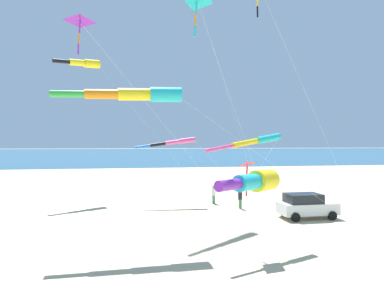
{
  "coord_description": "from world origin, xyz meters",
  "views": [
    {
      "loc": [
        -26.99,
        10.37,
        5.69
      ],
      "look_at": [
        -6.56,
        7.01,
        5.61
      ],
      "focal_mm": 29.63,
      "sensor_mm": 36.0,
      "label": 1
    }
  ],
  "objects_px": {
    "person_adult_flyer": "(214,193)",
    "kite_delta_striped_overhead": "(247,165)",
    "kite_windsock_yellow_midlevel": "(137,94)",
    "cooler_box": "(287,209)",
    "kite_delta_blue_topmost": "(82,24)",
    "kite_windsock_white_trailing": "(174,142)",
    "kite_windsock_green_low_center": "(255,181)",
    "parked_car": "(306,205)",
    "kite_windsock_purple_drifting": "(256,141)",
    "kite_delta_rainbow_low_near": "(197,2)",
    "kite_windsock_red_high_left": "(84,63)",
    "person_child_green_jacket": "(240,197)"
  },
  "relations": [
    {
      "from": "parked_car",
      "to": "kite_windsock_yellow_midlevel",
      "type": "xyz_separation_m",
      "value": [
        -3.7,
        12.55,
        7.52
      ]
    },
    {
      "from": "person_child_green_jacket",
      "to": "kite_windsock_red_high_left",
      "type": "relative_size",
      "value": 0.12
    },
    {
      "from": "kite_windsock_white_trailing",
      "to": "kite_windsock_green_low_center",
      "type": "xyz_separation_m",
      "value": [
        -17.2,
        -1.45,
        -1.62
      ]
    },
    {
      "from": "kite_windsock_yellow_midlevel",
      "to": "kite_windsock_green_low_center",
      "type": "distance_m",
      "value": 8.99
    },
    {
      "from": "cooler_box",
      "to": "kite_windsock_purple_drifting",
      "type": "xyz_separation_m",
      "value": [
        -7.7,
        5.61,
        5.58
      ]
    },
    {
      "from": "person_child_green_jacket",
      "to": "kite_delta_blue_topmost",
      "type": "height_order",
      "value": "kite_delta_blue_topmost"
    },
    {
      "from": "cooler_box",
      "to": "kite_windsock_green_low_center",
      "type": "bearing_deg",
      "value": 149.03
    },
    {
      "from": "cooler_box",
      "to": "kite_windsock_purple_drifting",
      "type": "height_order",
      "value": "kite_windsock_purple_drifting"
    },
    {
      "from": "kite_windsock_white_trailing",
      "to": "kite_windsock_purple_drifting",
      "type": "height_order",
      "value": "kite_windsock_purple_drifting"
    },
    {
      "from": "kite_windsock_purple_drifting",
      "to": "kite_delta_blue_topmost",
      "type": "bearing_deg",
      "value": 106.92
    },
    {
      "from": "person_adult_flyer",
      "to": "person_child_green_jacket",
      "type": "xyz_separation_m",
      "value": [
        -2.6,
        -1.74,
        0.01
      ]
    },
    {
      "from": "kite_windsock_white_trailing",
      "to": "kite_delta_blue_topmost",
      "type": "xyz_separation_m",
      "value": [
        -15.18,
        5.59,
        5.04
      ]
    },
    {
      "from": "kite_windsock_yellow_midlevel",
      "to": "cooler_box",
      "type": "bearing_deg",
      "value": -63.24
    },
    {
      "from": "kite_windsock_red_high_left",
      "to": "parked_car",
      "type": "bearing_deg",
      "value": -124.5
    },
    {
      "from": "person_adult_flyer",
      "to": "parked_car",
      "type": "bearing_deg",
      "value": -140.22
    },
    {
      "from": "person_child_green_jacket",
      "to": "kite_delta_striped_overhead",
      "type": "distance_m",
      "value": 11.39
    },
    {
      "from": "kite_delta_blue_topmost",
      "to": "kite_windsock_green_low_center",
      "type": "bearing_deg",
      "value": -106.0
    },
    {
      "from": "cooler_box",
      "to": "kite_windsock_green_low_center",
      "type": "relative_size",
      "value": 0.06
    },
    {
      "from": "kite_delta_blue_topmost",
      "to": "person_child_green_jacket",
      "type": "bearing_deg",
      "value": -42.38
    },
    {
      "from": "cooler_box",
      "to": "person_child_green_jacket",
      "type": "bearing_deg",
      "value": 64.53
    },
    {
      "from": "parked_car",
      "to": "kite_delta_rainbow_low_near",
      "type": "relative_size",
      "value": 0.34
    },
    {
      "from": "parked_car",
      "to": "kite_delta_rainbow_low_near",
      "type": "height_order",
      "value": "kite_delta_rainbow_low_near"
    },
    {
      "from": "person_adult_flyer",
      "to": "kite_windsock_white_trailing",
      "type": "distance_m",
      "value": 6.02
    },
    {
      "from": "person_adult_flyer",
      "to": "kite_delta_striped_overhead",
      "type": "bearing_deg",
      "value": 174.4
    },
    {
      "from": "kite_windsock_green_low_center",
      "to": "kite_delta_striped_overhead",
      "type": "height_order",
      "value": "kite_delta_striped_overhead"
    },
    {
      "from": "cooler_box",
      "to": "kite_delta_rainbow_low_near",
      "type": "bearing_deg",
      "value": 136.98
    },
    {
      "from": "kite_windsock_purple_drifting",
      "to": "parked_car",
      "type": "bearing_deg",
      "value": -48.62
    },
    {
      "from": "person_child_green_jacket",
      "to": "kite_windsock_white_trailing",
      "type": "bearing_deg",
      "value": 60.05
    },
    {
      "from": "kite_windsock_white_trailing",
      "to": "kite_windsock_red_high_left",
      "type": "relative_size",
      "value": 0.67
    },
    {
      "from": "kite_delta_blue_topmost",
      "to": "cooler_box",
      "type": "bearing_deg",
      "value": -54.34
    },
    {
      "from": "kite_windsock_purple_drifting",
      "to": "kite_windsock_white_trailing",
      "type": "bearing_deg",
      "value": 14.8
    },
    {
      "from": "kite_windsock_red_high_left",
      "to": "kite_windsock_green_low_center",
      "type": "distance_m",
      "value": 26.7
    },
    {
      "from": "kite_windsock_red_high_left",
      "to": "kite_windsock_white_trailing",
      "type": "bearing_deg",
      "value": -120.56
    },
    {
      "from": "person_adult_flyer",
      "to": "kite_delta_blue_topmost",
      "type": "relative_size",
      "value": 0.16
    },
    {
      "from": "kite_windsock_green_low_center",
      "to": "parked_car",
      "type": "bearing_deg",
      "value": -38.03
    },
    {
      "from": "kite_windsock_yellow_midlevel",
      "to": "kite_delta_blue_topmost",
      "type": "xyz_separation_m",
      "value": [
        -4.25,
        2.3,
        2.32
      ]
    },
    {
      "from": "kite_windsock_yellow_midlevel",
      "to": "person_child_green_jacket",
      "type": "bearing_deg",
      "value": -48.1
    },
    {
      "from": "cooler_box",
      "to": "kite_delta_striped_overhead",
      "type": "xyz_separation_m",
      "value": [
        -8.74,
        6.51,
        4.32
      ]
    },
    {
      "from": "kite_windsock_green_low_center",
      "to": "kite_delta_blue_topmost",
      "type": "xyz_separation_m",
      "value": [
        2.02,
        7.04,
        6.66
      ]
    },
    {
      "from": "cooler_box",
      "to": "kite_windsock_purple_drifting",
      "type": "relative_size",
      "value": 0.06
    },
    {
      "from": "parked_car",
      "to": "person_adult_flyer",
      "type": "relative_size",
      "value": 2.33
    },
    {
      "from": "kite_delta_striped_overhead",
      "to": "person_child_green_jacket",
      "type": "bearing_deg",
      "value": -16.18
    },
    {
      "from": "kite_windsock_yellow_midlevel",
      "to": "kite_delta_striped_overhead",
      "type": "height_order",
      "value": "kite_windsock_yellow_midlevel"
    },
    {
      "from": "kite_windsock_yellow_midlevel",
      "to": "kite_delta_blue_topmost",
      "type": "distance_m",
      "value": 5.36
    },
    {
      "from": "cooler_box",
      "to": "kite_delta_striped_overhead",
      "type": "relative_size",
      "value": 0.05
    },
    {
      "from": "kite_delta_rainbow_low_near",
      "to": "kite_windsock_purple_drifting",
      "type": "distance_m",
      "value": 7.86
    },
    {
      "from": "parked_car",
      "to": "kite_delta_blue_topmost",
      "type": "relative_size",
      "value": 0.37
    },
    {
      "from": "kite_delta_rainbow_low_near",
      "to": "kite_windsock_red_high_left",
      "type": "xyz_separation_m",
      "value": [
        20.17,
        8.43,
        1.84
      ]
    },
    {
      "from": "person_adult_flyer",
      "to": "kite_delta_blue_topmost",
      "type": "distance_m",
      "value": 19.91
    },
    {
      "from": "person_child_green_jacket",
      "to": "parked_car",
      "type": "bearing_deg",
      "value": -136.95
    }
  ]
}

